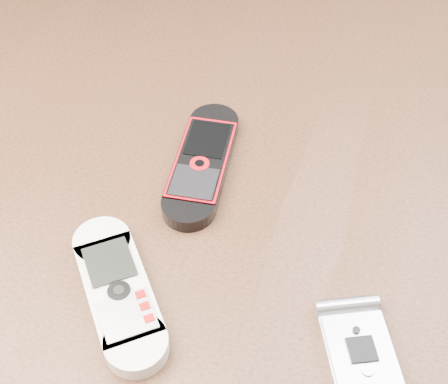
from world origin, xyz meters
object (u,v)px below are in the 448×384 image
(table, at_px, (219,268))
(motorola_razr, at_px, (361,357))
(nokia_white, at_px, (118,291))
(nokia_black_red, at_px, (202,162))

(table, height_order, motorola_razr, motorola_razr)
(nokia_white, bearing_deg, motorola_razr, -38.59)
(nokia_black_red, bearing_deg, nokia_white, -102.50)
(table, bearing_deg, nokia_black_red, 126.89)
(table, distance_m, nokia_black_red, 0.12)
(nokia_black_red, bearing_deg, motorola_razr, -47.49)
(nokia_white, relative_size, nokia_black_red, 0.94)
(nokia_white, distance_m, motorola_razr, 0.19)
(table, distance_m, nokia_white, 0.17)
(table, xyz_separation_m, motorola_razr, (0.14, -0.12, 0.11))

